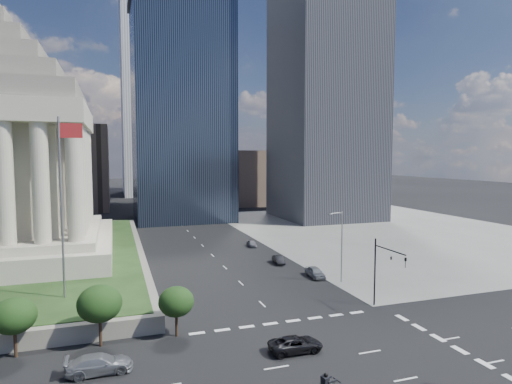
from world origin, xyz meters
name	(u,v)px	position (x,y,z in m)	size (l,w,h in m)	color
ground	(173,217)	(0.00, 100.00, 0.00)	(500.00, 500.00, 0.00)	black
sidewalk_ne	(387,230)	(46.00, 60.00, 0.01)	(68.00, 90.00, 0.03)	slate
flagpole	(63,197)	(-21.83, 24.00, 13.11)	(2.52, 0.24, 20.00)	slate
midrise_glass	(181,113)	(2.00, 95.00, 30.00)	(26.00, 26.00, 60.00)	black
highrise_ne	(326,43)	(42.00, 85.00, 50.00)	(26.00, 28.00, 100.00)	black
building_filler_ne	(246,177)	(32.00, 130.00, 10.00)	(20.00, 30.00, 20.00)	brown
building_filler_nw	(71,168)	(-30.00, 130.00, 14.00)	(24.00, 30.00, 28.00)	brown
traffic_signal_ne	(384,265)	(12.50, 13.70, 5.25)	(0.30, 5.74, 8.00)	black
street_lamp_north	(341,242)	(13.33, 25.00, 5.66)	(2.13, 0.22, 10.00)	slate
pickup_truck	(296,344)	(-1.29, 7.21, 0.69)	(4.95, 2.28, 1.38)	black
suv_grey	(99,364)	(-17.96, 8.72, 0.77)	(2.15, 5.29, 1.53)	slate
parked_sedan_near	(315,272)	(11.15, 28.44, 0.76)	(1.79, 4.46, 1.52)	gray
parked_sedan_mid	(278,260)	(9.00, 37.63, 0.64)	(1.36, 3.89, 1.28)	black
parked_sedan_far	(252,243)	(9.00, 51.98, 0.63)	(1.48, 3.68, 1.25)	slate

